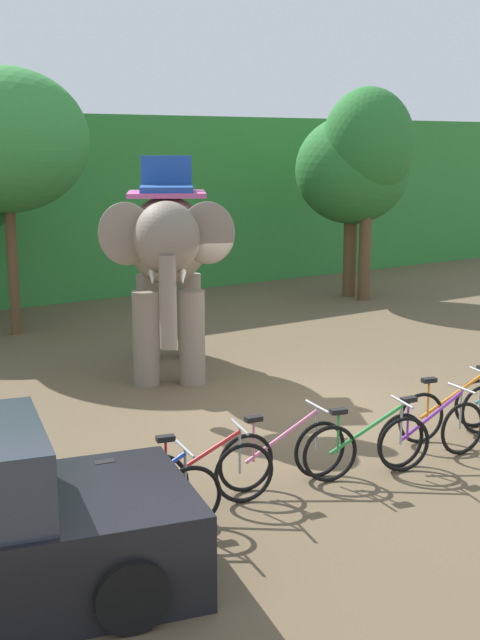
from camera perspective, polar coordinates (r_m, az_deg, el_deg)
name	(u,v)px	position (r m, az deg, el deg)	size (l,w,h in m)	color
ground_plane	(309,410)	(12.87, 4.72, -6.14)	(80.00, 80.00, 0.00)	brown
foliage_hedge	(11,204)	(24.19, -15.35, 7.66)	(36.00, 6.00, 4.72)	#338438
tree_left	(6,141)	(18.09, -15.70, 11.70)	(3.40, 3.40, 5.54)	brown
tree_center_left	(368,146)	(21.70, 8.73, 11.66)	(2.33, 2.33, 5.39)	brown
tree_right	(352,171)	(22.18, 7.66, 10.07)	(2.95, 2.95, 4.73)	brown
elephant	(168,250)	(14.34, -4.97, 4.76)	(3.16, 4.09, 3.78)	gray
bike_blue	(144,503)	(8.78, -6.58, -12.33)	(1.69, 0.52, 0.92)	black
bike_red	(201,476)	(9.38, -2.68, -10.60)	(1.67, 0.60, 0.92)	black
bike_pink	(283,454)	(10.03, 2.97, -9.09)	(1.70, 0.52, 0.92)	black
bike_green	(367,447)	(10.35, 8.68, -8.53)	(1.67, 0.61, 0.92)	black
bike_purple	(432,432)	(10.99, 12.97, -7.47)	(1.70, 0.52, 0.92)	black
bike_orange	(452,412)	(11.87, 14.27, -6.08)	(1.68, 0.56, 0.92)	black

